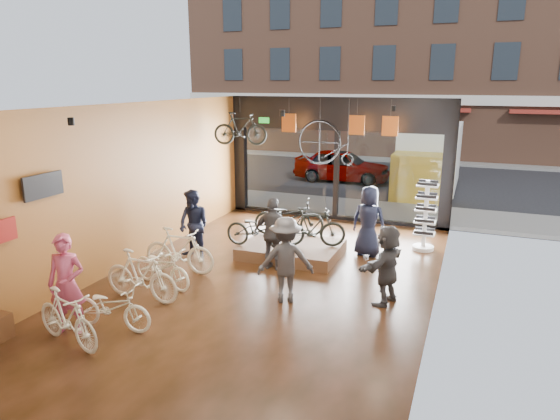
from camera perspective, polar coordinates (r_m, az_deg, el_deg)
The scene contains 34 objects.
ground_plane at distance 10.74m, azimuth -2.27°, elevation -9.05°, with size 7.00×12.00×0.04m, color black.
ceiling at distance 9.85m, azimuth -2.50°, elevation 11.87°, with size 7.00×12.00×0.04m, color black.
wall_left at distance 11.96m, azimuth -18.03°, elevation 2.36°, with size 0.04×12.00×3.80m, color #AD6626.
wall_right at distance 9.32m, azimuth 17.85°, elevation -0.96°, with size 0.04×12.00×3.80m, color beige.
wall_back at distance 5.52m, azimuth -29.17°, elevation -13.03°, with size 7.00×0.04×3.80m, color beige.
storefront at distance 15.70m, azimuth 6.51°, elevation 5.76°, with size 7.00×0.26×3.80m, color black, non-canonical shape.
exit_sign at distance 16.24m, azimuth -1.81°, elevation 10.22°, with size 0.35×0.06×0.18m, color #198C26.
street_road at distance 24.70m, azimuth 11.85°, elevation 4.26°, with size 30.00×18.00×0.02m, color black.
sidewalk_near at distance 17.21m, azimuth 7.38°, elevation 0.25°, with size 30.00×2.40×0.12m, color slate.
sidewalk_far at distance 28.59m, azimuth 13.25°, elevation 5.70°, with size 30.00×2.00×0.12m, color slate.
opposite_building at distance 30.88m, azimuth 14.77°, elevation 19.18°, with size 26.00×5.00×14.00m, color brown.
street_car at distance 21.96m, azimuth 7.09°, elevation 5.09°, with size 1.66×4.12×1.40m, color gray.
box_truck at distance 20.29m, azimuth 16.56°, elevation 5.48°, with size 2.17×6.52×2.57m, color silver, non-canonical shape.
floor_bike_1 at distance 9.13m, azimuth -23.16°, elevation -11.29°, with size 0.45×1.61×0.97m, color white.
floor_bike_2 at distance 9.44m, azimuth -18.73°, elevation -10.46°, with size 0.55×1.57×0.83m, color white.
floor_bike_3 at distance 10.39m, azimuth -15.60°, elevation -7.23°, with size 0.49×1.73×1.04m, color white.
floor_bike_4 at distance 11.00m, azimuth -13.34°, elevation -6.35°, with size 0.57×1.64×0.86m, color white.
floor_bike_5 at distance 11.65m, azimuth -11.46°, elevation -4.54°, with size 0.50×1.75×1.05m, color white.
display_platform at distance 12.62m, azimuth 1.34°, elevation -4.55°, with size 2.40×1.80×0.30m, color #4E2E1B.
display_bike_left at distance 12.16m, azimuth -2.47°, elevation -2.29°, with size 0.61×1.74×0.92m, color black.
display_bike_mid at distance 12.27m, azimuth 3.71°, elevation -1.98°, with size 0.46×1.64×0.98m, color black.
display_bike_right at distance 13.15m, azimuth 1.02°, elevation -0.85°, with size 0.64×1.84×0.97m, color black.
customer_0 at distance 9.41m, azimuth -23.19°, elevation -7.78°, with size 0.65×0.43×1.79m, color #CC4C72.
customer_1 at distance 12.37m, azimuth -9.83°, elevation -1.69°, with size 0.84×0.65×1.73m, color #161C33.
customer_2 at distance 11.52m, azimuth -0.74°, elevation -2.74°, with size 1.00×0.42×1.71m, color #3F3F44.
customer_3 at distance 9.86m, azimuth 0.65°, elevation -5.71°, with size 1.12×0.64×1.73m, color #3F3F44.
customer_4 at distance 12.60m, azimuth 10.09°, elevation -1.27°, with size 0.87×0.57×1.78m, color #161C33.
customer_5 at distance 10.00m, azimuth 12.11°, elevation -6.13°, with size 1.49×0.47×1.60m, color #3F3F44.
sunglasses_rack at distance 13.35m, azimuth 16.28°, elevation -0.61°, with size 0.54×0.45×1.84m, color white, non-canonical shape.
penny_farthing at distance 14.55m, azimuth 5.53°, elevation 7.47°, with size 1.59×0.06×1.27m, color black, non-canonical shape.
hung_bike at distance 14.74m, azimuth -4.56°, elevation 9.25°, with size 0.45×1.58×0.95m, color black.
jersey_left at distance 15.20m, azimuth 1.02°, elevation 9.92°, with size 0.45×0.03×0.55m, color #CC5919.
jersey_mid at distance 14.61m, azimuth 8.77°, elevation 9.57°, with size 0.45×0.03×0.55m, color #CC5919.
jersey_right at distance 14.43m, azimuth 12.47°, elevation 9.34°, with size 0.45×0.03×0.55m, color #CC5919.
Camera 1 is at (3.98, -9.00, 4.29)m, focal length 32.00 mm.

